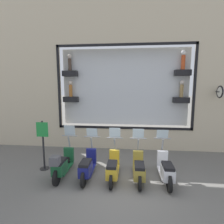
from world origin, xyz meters
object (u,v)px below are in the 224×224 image
object	(u,v)px
scooter_white_0	(166,169)
scooter_olive_1	(139,169)
scooter_yellow_2	(113,168)
shop_sign_post	(43,143)
scooter_green_4	(62,164)
scooter_navy_3	(87,166)

from	to	relation	value
scooter_white_0	scooter_olive_1	world-z (taller)	scooter_olive_1
scooter_yellow_2	shop_sign_post	world-z (taller)	shop_sign_post
scooter_white_0	scooter_green_4	bearing A→B (deg)	90.92
shop_sign_post	scooter_olive_1	bearing A→B (deg)	-98.06
scooter_olive_1	scooter_green_4	world-z (taller)	scooter_green_4
scooter_olive_1	scooter_yellow_2	bearing A→B (deg)	90.02
scooter_white_0	scooter_navy_3	distance (m)	2.65
scooter_navy_3	scooter_green_4	xyz separation A→B (m)	(-0.05, 0.88, 0.05)
scooter_yellow_2	scooter_navy_3	world-z (taller)	scooter_yellow_2
scooter_olive_1	shop_sign_post	size ratio (longest dim) A/B	0.95
scooter_olive_1	scooter_green_4	size ratio (longest dim) A/B	0.99
scooter_white_0	scooter_green_4	size ratio (longest dim) A/B	1.00
scooter_olive_1	scooter_yellow_2	size ratio (longest dim) A/B	1.00
scooter_navy_3	shop_sign_post	distance (m)	1.99
scooter_white_0	scooter_green_4	distance (m)	3.53
scooter_yellow_2	scooter_navy_3	size ratio (longest dim) A/B	1.00
scooter_navy_3	shop_sign_post	world-z (taller)	shop_sign_post
scooter_green_4	shop_sign_post	bearing A→B (deg)	59.29
scooter_yellow_2	scooter_navy_3	xyz separation A→B (m)	(0.00, 0.88, 0.01)
scooter_white_0	scooter_yellow_2	world-z (taller)	scooter_yellow_2
scooter_white_0	scooter_green_4	world-z (taller)	scooter_green_4
scooter_white_0	scooter_yellow_2	bearing A→B (deg)	90.14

